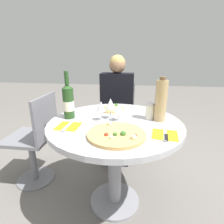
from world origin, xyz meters
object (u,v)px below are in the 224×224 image
at_px(wine_bottle, 68,101).
at_px(seated_diner, 116,115).
at_px(pizza_large, 117,134).
at_px(tall_carafe, 161,101).
at_px(chair_behind_diner, 117,119).
at_px(dining_table, 115,139).
at_px(chair_empty_side, 36,140).

bearing_deg(wine_bottle, seated_diner, 66.99).
bearing_deg(wine_bottle, pizza_large, -34.41).
bearing_deg(pizza_large, tall_carafe, 46.11).
bearing_deg(seated_diner, wine_bottle, 66.99).
relative_size(seated_diner, wine_bottle, 3.40).
xyz_separation_m(chair_behind_diner, wine_bottle, (-0.29, -0.82, 0.43)).
height_order(dining_table, tall_carafe, tall_carafe).
bearing_deg(dining_table, wine_bottle, 174.41).
relative_size(chair_behind_diner, wine_bottle, 2.45).
xyz_separation_m(chair_behind_diner, chair_empty_side, (-0.70, -0.67, 0.00)).
xyz_separation_m(pizza_large, wine_bottle, (-0.39, 0.27, 0.12)).
relative_size(dining_table, wine_bottle, 2.74).
xyz_separation_m(chair_behind_diner, pizza_large, (0.10, -1.09, 0.31)).
relative_size(seated_diner, chair_empty_side, 1.39).
relative_size(pizza_large, wine_bottle, 1.00).
bearing_deg(chair_empty_side, wine_bottle, -109.97).
bearing_deg(pizza_large, dining_table, 98.59).
relative_size(chair_behind_diner, seated_diner, 0.72).
bearing_deg(chair_empty_side, pizza_large, -117.54).
bearing_deg(tall_carafe, wine_bottle, -177.64).
height_order(chair_behind_diner, wine_bottle, wine_bottle).
bearing_deg(wine_bottle, tall_carafe, 2.36).
height_order(chair_behind_diner, seated_diner, seated_diner).
bearing_deg(pizza_large, seated_diner, 96.04).
xyz_separation_m(dining_table, chair_behind_diner, (-0.07, 0.85, -0.16)).
bearing_deg(chair_behind_diner, tall_carafe, 116.01).
relative_size(wine_bottle, tall_carafe, 1.10).
distance_m(dining_table, chair_behind_diner, 0.87).
bearing_deg(wine_bottle, chair_empty_side, 160.03).
xyz_separation_m(pizza_large, tall_carafe, (0.28, 0.30, 0.14)).
bearing_deg(chair_behind_diner, dining_table, 94.40).
height_order(chair_behind_diner, tall_carafe, tall_carafe).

